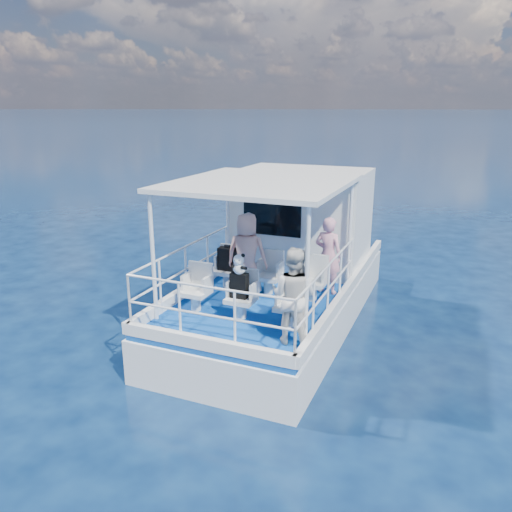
{
  "coord_description": "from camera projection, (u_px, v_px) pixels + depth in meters",
  "views": [
    {
      "loc": [
        3.35,
        -8.44,
        4.44
      ],
      "look_at": [
        -0.01,
        -0.4,
        1.83
      ],
      "focal_mm": 35.0,
      "sensor_mm": 36.0,
      "label": 1
    }
  ],
  "objects": [
    {
      "name": "hull",
      "position": [
        281.0,
        320.0,
        10.85
      ],
      "size": [
        3.0,
        7.0,
        1.6
      ],
      "primitive_type": "cube",
      "color": "white",
      "rests_on": "ground"
    },
    {
      "name": "passenger_stbd_fwd",
      "position": [
        328.0,
        255.0,
        9.72
      ],
      "size": [
        0.62,
        0.46,
        1.53
      ],
      "primitive_type": "imported",
      "rotation": [
        0.0,
        0.0,
        2.96
      ],
      "color": "pink",
      "rests_on": "deck"
    },
    {
      "name": "backpack_port",
      "position": [
        227.0,
        259.0,
        10.03
      ],
      "size": [
        0.35,
        0.2,
        0.47
      ],
      "primitive_type": "cube",
      "color": "black",
      "rests_on": "seat_port_fwd"
    },
    {
      "name": "canopy",
      "position": [
        261.0,
        183.0,
        8.89
      ],
      "size": [
        3.0,
        3.2,
        0.08
      ],
      "primitive_type": "cube",
      "color": "white",
      "rests_on": "cabin"
    },
    {
      "name": "passenger_stbd_aft",
      "position": [
        293.0,
        296.0,
        7.62
      ],
      "size": [
        0.81,
        0.66,
        1.55
      ],
      "primitive_type": "imported",
      "rotation": [
        0.0,
        0.0,
        3.04
      ],
      "color": "silver",
      "rests_on": "deck"
    },
    {
      "name": "compact_camera",
      "position": [
        227.0,
        246.0,
        9.95
      ],
      "size": [
        0.1,
        0.06,
        0.06
      ],
      "primitive_type": "cube",
      "color": "black",
      "rests_on": "backpack_port"
    },
    {
      "name": "railings",
      "position": [
        253.0,
        282.0,
        9.06
      ],
      "size": [
        2.84,
        3.59,
        1.0
      ],
      "primitive_type": null,
      "color": "white",
      "rests_on": "deck"
    },
    {
      "name": "ground",
      "position": [
        264.0,
        339.0,
        9.97
      ],
      "size": [
        2000.0,
        2000.0,
        0.0
      ],
      "primitive_type": "plane",
      "color": "#071939",
      "rests_on": "ground"
    },
    {
      "name": "seat_center_aft",
      "position": [
        241.0,
        308.0,
        8.69
      ],
      "size": [
        0.48,
        0.46,
        0.38
      ],
      "primitive_type": "cube",
      "color": "silver",
      "rests_on": "deck"
    },
    {
      "name": "seat_stbd_fwd",
      "position": [
        312.0,
        290.0,
        9.5
      ],
      "size": [
        0.48,
        0.46,
        0.38
      ],
      "primitive_type": "cube",
      "color": "silver",
      "rests_on": "deck"
    },
    {
      "name": "cabin",
      "position": [
        302.0,
        218.0,
        11.43
      ],
      "size": [
        2.85,
        2.0,
        2.2
      ],
      "primitive_type": "cube",
      "color": "white",
      "rests_on": "deck"
    },
    {
      "name": "seat_port_aft",
      "position": [
        196.0,
        300.0,
        9.02
      ],
      "size": [
        0.48,
        0.46,
        0.38
      ],
      "primitive_type": "cube",
      "color": "silver",
      "rests_on": "deck"
    },
    {
      "name": "canopy_posts",
      "position": [
        260.0,
        245.0,
        9.18
      ],
      "size": [
        2.77,
        2.97,
        2.2
      ],
      "color": "white",
      "rests_on": "deck"
    },
    {
      "name": "panda",
      "position": [
        239.0,
        264.0,
        8.42
      ],
      "size": [
        0.24,
        0.2,
        0.36
      ],
      "primitive_type": null,
      "color": "white",
      "rests_on": "backpack_center"
    },
    {
      "name": "seat_port_fwd",
      "position": [
        227.0,
        278.0,
        10.17
      ],
      "size": [
        0.48,
        0.46,
        0.38
      ],
      "primitive_type": "cube",
      "color": "silver",
      "rests_on": "deck"
    },
    {
      "name": "backpack_center",
      "position": [
        239.0,
        285.0,
        8.57
      ],
      "size": [
        0.29,
        0.17,
        0.44
      ],
      "primitive_type": "cube",
      "color": "black",
      "rests_on": "seat_center_aft"
    },
    {
      "name": "seat_center_fwd",
      "position": [
        268.0,
        284.0,
        9.83
      ],
      "size": [
        0.48,
        0.46,
        0.38
      ],
      "primitive_type": "cube",
      "color": "silver",
      "rests_on": "deck"
    },
    {
      "name": "deck",
      "position": [
        282.0,
        283.0,
        10.61
      ],
      "size": [
        2.9,
        6.9,
        0.1
      ],
      "primitive_type": "cube",
      "color": "navy",
      "rests_on": "hull"
    },
    {
      "name": "seat_stbd_aft",
      "position": [
        290.0,
        316.0,
        8.35
      ],
      "size": [
        0.48,
        0.46,
        0.38
      ],
      "primitive_type": "cube",
      "color": "silver",
      "rests_on": "deck"
    },
    {
      "name": "passenger_port_fwd",
      "position": [
        247.0,
        254.0,
        9.64
      ],
      "size": [
        0.66,
        0.52,
        1.62
      ],
      "primitive_type": "imported",
      "rotation": [
        0.0,
        0.0,
        3.29
      ],
      "color": "#DA9A8D",
      "rests_on": "deck"
    }
  ]
}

